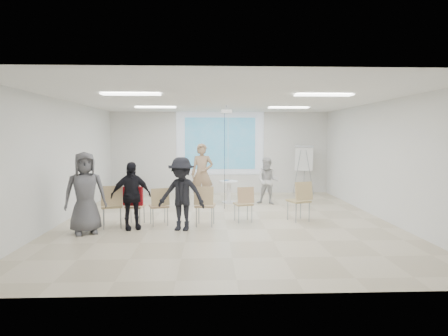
{
  "coord_description": "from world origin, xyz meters",
  "views": [
    {
      "loc": [
        -0.39,
        -9.33,
        2.11
      ],
      "look_at": [
        0.0,
        0.8,
        1.25
      ],
      "focal_mm": 30.0,
      "sensor_mm": 36.0,
      "label": 1
    }
  ],
  "objects_px": {
    "pedestal_table": "(229,190)",
    "chair_far_left": "(112,203)",
    "player_right": "(268,178)",
    "audience_outer": "(85,188)",
    "player_left": "(202,170)",
    "chair_left_mid": "(134,204)",
    "chair_center": "(205,202)",
    "laptop": "(159,205)",
    "audience_left": "(131,191)",
    "flipchart_easel": "(304,159)",
    "audience_mid": "(181,189)",
    "chair_right_inner": "(244,201)",
    "chair_left_inner": "(159,203)",
    "chair_right_far": "(301,198)",
    "av_cart": "(132,187)"
  },
  "relations": [
    {
      "from": "pedestal_table",
      "to": "chair_far_left",
      "type": "distance_m",
      "value": 4.22
    },
    {
      "from": "player_right",
      "to": "audience_outer",
      "type": "relative_size",
      "value": 0.81
    },
    {
      "from": "pedestal_table",
      "to": "player_left",
      "type": "xyz_separation_m",
      "value": [
        -0.83,
        -0.2,
        0.67
      ]
    },
    {
      "from": "player_left",
      "to": "chair_left_mid",
      "type": "relative_size",
      "value": 2.46
    },
    {
      "from": "chair_center",
      "to": "laptop",
      "type": "distance_m",
      "value": 1.12
    },
    {
      "from": "chair_center",
      "to": "audience_left",
      "type": "height_order",
      "value": "audience_left"
    },
    {
      "from": "audience_left",
      "to": "flipchart_easel",
      "type": "height_order",
      "value": "flipchart_easel"
    },
    {
      "from": "audience_mid",
      "to": "chair_left_mid",
      "type": "bearing_deg",
      "value": 168.64
    },
    {
      "from": "chair_right_inner",
      "to": "flipchart_easel",
      "type": "relative_size",
      "value": 0.5
    },
    {
      "from": "chair_far_left",
      "to": "audience_mid",
      "type": "relative_size",
      "value": 0.53
    },
    {
      "from": "player_left",
      "to": "flipchart_easel",
      "type": "xyz_separation_m",
      "value": [
        3.64,
        1.88,
        0.23
      ]
    },
    {
      "from": "chair_center",
      "to": "chair_right_inner",
      "type": "distance_m",
      "value": 1.04
    },
    {
      "from": "pedestal_table",
      "to": "flipchart_easel",
      "type": "relative_size",
      "value": 0.41
    },
    {
      "from": "chair_far_left",
      "to": "audience_left",
      "type": "relative_size",
      "value": 0.57
    },
    {
      "from": "chair_center",
      "to": "audience_outer",
      "type": "bearing_deg",
      "value": -160.7
    },
    {
      "from": "pedestal_table",
      "to": "chair_center",
      "type": "bearing_deg",
      "value": -103.33
    },
    {
      "from": "chair_left_inner",
      "to": "chair_right_far",
      "type": "relative_size",
      "value": 0.9
    },
    {
      "from": "chair_center",
      "to": "av_cart",
      "type": "bearing_deg",
      "value": 127.72
    },
    {
      "from": "flipchart_easel",
      "to": "chair_far_left",
      "type": "bearing_deg",
      "value": -118.02
    },
    {
      "from": "chair_center",
      "to": "audience_left",
      "type": "xyz_separation_m",
      "value": [
        -1.66,
        -0.19,
        0.31
      ]
    },
    {
      "from": "laptop",
      "to": "flipchart_easel",
      "type": "distance_m",
      "value": 6.5
    },
    {
      "from": "chair_center",
      "to": "chair_right_far",
      "type": "height_order",
      "value": "chair_right_far"
    },
    {
      "from": "player_right",
      "to": "chair_center",
      "type": "bearing_deg",
      "value": -105.36
    },
    {
      "from": "audience_mid",
      "to": "av_cart",
      "type": "bearing_deg",
      "value": 126.56
    },
    {
      "from": "player_right",
      "to": "audience_outer",
      "type": "distance_m",
      "value": 5.61
    },
    {
      "from": "audience_left",
      "to": "audience_mid",
      "type": "height_order",
      "value": "audience_mid"
    },
    {
      "from": "pedestal_table",
      "to": "chair_center",
      "type": "relative_size",
      "value": 0.76
    },
    {
      "from": "chair_center",
      "to": "audience_mid",
      "type": "bearing_deg",
      "value": -139.16
    },
    {
      "from": "player_left",
      "to": "laptop",
      "type": "bearing_deg",
      "value": -102.65
    },
    {
      "from": "flipchart_easel",
      "to": "av_cart",
      "type": "xyz_separation_m",
      "value": [
        -6.15,
        -0.2,
        -0.98
      ]
    },
    {
      "from": "flipchart_easel",
      "to": "audience_left",
      "type": "bearing_deg",
      "value": -114.96
    },
    {
      "from": "flipchart_easel",
      "to": "chair_left_inner",
      "type": "bearing_deg",
      "value": -113.38
    },
    {
      "from": "chair_center",
      "to": "flipchart_easel",
      "type": "xyz_separation_m",
      "value": [
        3.53,
        4.71,
        0.73
      ]
    },
    {
      "from": "chair_right_far",
      "to": "flipchart_easel",
      "type": "xyz_separation_m",
      "value": [
        1.17,
        4.31,
        0.7
      ]
    },
    {
      "from": "laptop",
      "to": "audience_outer",
      "type": "relative_size",
      "value": 0.17
    },
    {
      "from": "pedestal_table",
      "to": "laptop",
      "type": "height_order",
      "value": "pedestal_table"
    },
    {
      "from": "chair_left_mid",
      "to": "chair_far_left",
      "type": "bearing_deg",
      "value": -139.55
    },
    {
      "from": "flipchart_easel",
      "to": "player_left",
      "type": "bearing_deg",
      "value": -131.0
    },
    {
      "from": "player_left",
      "to": "laptop",
      "type": "height_order",
      "value": "player_left"
    },
    {
      "from": "player_right",
      "to": "audience_mid",
      "type": "xyz_separation_m",
      "value": [
        -2.43,
        -3.15,
        0.13
      ]
    },
    {
      "from": "chair_left_mid",
      "to": "laptop",
      "type": "height_order",
      "value": "chair_left_mid"
    },
    {
      "from": "chair_left_mid",
      "to": "chair_right_inner",
      "type": "xyz_separation_m",
      "value": [
        2.65,
        0.18,
        0.01
      ]
    },
    {
      "from": "audience_outer",
      "to": "player_left",
      "type": "bearing_deg",
      "value": 31.16
    },
    {
      "from": "chair_right_inner",
      "to": "av_cart",
      "type": "distance_m",
      "value": 5.48
    },
    {
      "from": "chair_left_mid",
      "to": "flipchart_easel",
      "type": "height_order",
      "value": "flipchart_easel"
    },
    {
      "from": "chair_far_left",
      "to": "audience_outer",
      "type": "xyz_separation_m",
      "value": [
        -0.45,
        -0.45,
        0.41
      ]
    },
    {
      "from": "chair_right_far",
      "to": "pedestal_table",
      "type": "bearing_deg",
      "value": 102.43
    },
    {
      "from": "audience_left",
      "to": "chair_left_mid",
      "type": "bearing_deg",
      "value": 69.01
    },
    {
      "from": "chair_far_left",
      "to": "audience_left",
      "type": "xyz_separation_m",
      "value": [
        0.46,
        -0.11,
        0.29
      ]
    },
    {
      "from": "player_right",
      "to": "chair_left_mid",
      "type": "relative_size",
      "value": 1.84
    }
  ]
}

